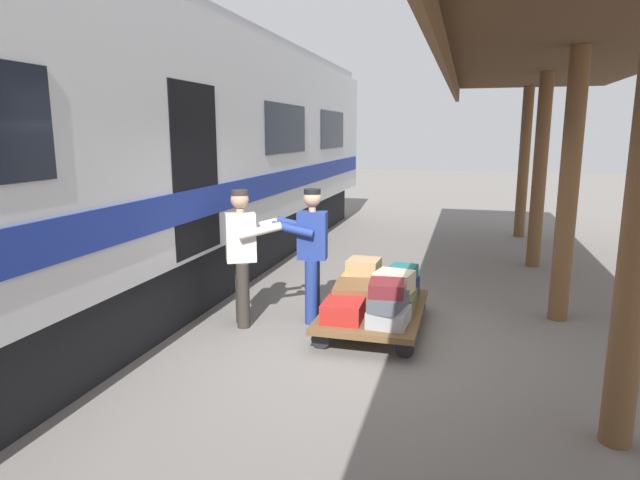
# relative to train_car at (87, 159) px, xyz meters

# --- Properties ---
(ground_plane) EXTENTS (60.00, 60.00, 0.00)m
(ground_plane) POSITION_rel_train_car_xyz_m (-3.74, 0.00, -2.06)
(ground_plane) COLOR slate
(platform_canopy) EXTENTS (3.20, 15.65, 3.56)m
(platform_canopy) POSITION_rel_train_car_xyz_m (-5.75, 0.00, 1.19)
(platform_canopy) COLOR brown
(platform_canopy) RESTS_ON ground_plane
(train_car) EXTENTS (3.02, 19.00, 4.00)m
(train_car) POSITION_rel_train_car_xyz_m (0.00, 0.00, 0.00)
(train_car) COLOR silver
(train_car) RESTS_ON ground_plane
(luggage_cart) EXTENTS (1.17, 1.88, 0.28)m
(luggage_cart) POSITION_rel_train_car_xyz_m (-3.56, -0.47, -1.82)
(luggage_cart) COLOR brown
(luggage_cart) RESTS_ON ground_plane
(suitcase_olive_duffel) EXTENTS (0.47, 0.60, 0.21)m
(suitcase_olive_duffel) POSITION_rel_train_car_xyz_m (-3.83, -0.47, -1.68)
(suitcase_olive_duffel) COLOR brown
(suitcase_olive_duffel) RESTS_ON luggage_cart
(suitcase_brown_leather) EXTENTS (0.50, 0.66, 0.28)m
(suitcase_brown_leather) POSITION_rel_train_car_xyz_m (-3.30, -0.47, -1.64)
(suitcase_brown_leather) COLOR brown
(suitcase_brown_leather) RESTS_ON luggage_cart
(suitcase_red_plastic) EXTENTS (0.45, 0.53, 0.22)m
(suitcase_red_plastic) POSITION_rel_train_car_xyz_m (-3.30, 0.04, -1.67)
(suitcase_red_plastic) COLOR #AD231E
(suitcase_red_plastic) RESTS_ON luggage_cart
(suitcase_yellow_case) EXTENTS (0.51, 0.50, 0.27)m
(suitcase_yellow_case) POSITION_rel_train_car_xyz_m (-3.30, -0.99, -1.65)
(suitcase_yellow_case) COLOR gold
(suitcase_yellow_case) RESTS_ON luggage_cart
(suitcase_navy_fabric) EXTENTS (0.44, 0.58, 0.22)m
(suitcase_navy_fabric) POSITION_rel_train_car_xyz_m (-3.83, -0.99, -1.67)
(suitcase_navy_fabric) COLOR navy
(suitcase_navy_fabric) RESTS_ON luggage_cart
(suitcase_gray_aluminum) EXTENTS (0.46, 0.59, 0.18)m
(suitcase_gray_aluminum) POSITION_rel_train_car_xyz_m (-3.83, 0.04, -1.69)
(suitcase_gray_aluminum) COLOR #9EA0A5
(suitcase_gray_aluminum) RESTS_ON luggage_cart
(suitcase_cream_canvas) EXTENTS (0.49, 0.46, 0.25)m
(suitcase_cream_canvas) POSITION_rel_train_car_xyz_m (-3.80, -0.51, -1.45)
(suitcase_cream_canvas) COLOR beige
(suitcase_cream_canvas) RESTS_ON suitcase_olive_duffel
(suitcase_teal_softside) EXTENTS (0.39, 0.51, 0.18)m
(suitcase_teal_softside) POSITION_rel_train_car_xyz_m (-3.84, -1.02, -1.47)
(suitcase_teal_softside) COLOR #1E666B
(suitcase_teal_softside) RESTS_ON suitcase_navy_fabric
(suitcase_slate_roller) EXTENTS (0.40, 0.61, 0.15)m
(suitcase_slate_roller) POSITION_rel_train_car_xyz_m (-3.82, 0.06, -1.52)
(suitcase_slate_roller) COLOR #4C515B
(suitcase_slate_roller) RESTS_ON suitcase_gray_aluminum
(suitcase_maroon_trunk) EXTENTS (0.42, 0.47, 0.15)m
(suitcase_maroon_trunk) POSITION_rel_train_car_xyz_m (-3.79, 0.05, -1.37)
(suitcase_maroon_trunk) COLOR maroon
(suitcase_maroon_trunk) RESTS_ON suitcase_slate_roller
(suitcase_tan_vintage) EXTENTS (0.42, 0.42, 0.21)m
(suitcase_tan_vintage) POSITION_rel_train_car_xyz_m (-3.33, -1.02, -1.41)
(suitcase_tan_vintage) COLOR tan
(suitcase_tan_vintage) RESTS_ON suitcase_yellow_case
(porter_in_overalls) EXTENTS (0.70, 0.48, 1.70)m
(porter_in_overalls) POSITION_rel_train_car_xyz_m (-2.74, -0.58, -1.14)
(porter_in_overalls) COLOR navy
(porter_in_overalls) RESTS_ON ground_plane
(porter_by_door) EXTENTS (0.74, 0.62, 1.70)m
(porter_by_door) POSITION_rel_train_car_xyz_m (-1.96, -0.23, -1.14)
(porter_by_door) COLOR #332D28
(porter_by_door) RESTS_ON ground_plane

